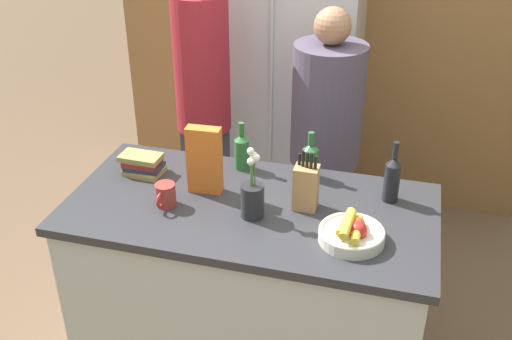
# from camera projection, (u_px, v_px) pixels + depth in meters

# --- Properties ---
(kitchen_island) EXTENTS (1.59, 0.80, 0.92)m
(kitchen_island) POSITION_uv_depth(u_px,v_px,m) (250.00, 287.00, 2.81)
(kitchen_island) COLOR silver
(kitchen_island) RESTS_ON ground_plane
(back_wall_wood) EXTENTS (2.79, 0.12, 2.60)m
(back_wall_wood) POSITION_uv_depth(u_px,v_px,m) (323.00, 14.00, 3.88)
(back_wall_wood) COLOR olive
(back_wall_wood) RESTS_ON ground_plane
(refrigerator) EXTENTS (0.81, 0.62, 2.00)m
(refrigerator) POSITION_uv_depth(u_px,v_px,m) (292.00, 74.00, 3.75)
(refrigerator) COLOR #B7B7BC
(refrigerator) RESTS_ON ground_plane
(fruit_bowl) EXTENTS (0.26, 0.26, 0.11)m
(fruit_bowl) POSITION_uv_depth(u_px,v_px,m) (352.00, 232.00, 2.34)
(fruit_bowl) COLOR silver
(fruit_bowl) RESTS_ON kitchen_island
(knife_block) EXTENTS (0.10, 0.09, 0.27)m
(knife_block) POSITION_uv_depth(u_px,v_px,m) (306.00, 187.00, 2.52)
(knife_block) COLOR #A87A4C
(knife_block) RESTS_ON kitchen_island
(flower_vase) EXTENTS (0.10, 0.10, 0.32)m
(flower_vase) POSITION_uv_depth(u_px,v_px,m) (252.00, 197.00, 2.47)
(flower_vase) COLOR #232328
(flower_vase) RESTS_ON kitchen_island
(cereal_box) EXTENTS (0.15, 0.07, 0.31)m
(cereal_box) POSITION_uv_depth(u_px,v_px,m) (205.00, 160.00, 2.61)
(cereal_box) COLOR orange
(cereal_box) RESTS_ON kitchen_island
(coffee_mug) EXTENTS (0.09, 0.13, 0.10)m
(coffee_mug) POSITION_uv_depth(u_px,v_px,m) (165.00, 195.00, 2.56)
(coffee_mug) COLOR #99332D
(coffee_mug) RESTS_ON kitchen_island
(book_stack) EXTENTS (0.20, 0.14, 0.10)m
(book_stack) POSITION_uv_depth(u_px,v_px,m) (143.00, 164.00, 2.80)
(book_stack) COLOR #99844C
(book_stack) RESTS_ON kitchen_island
(bottle_oil) EXTENTS (0.07, 0.07, 0.28)m
(bottle_oil) POSITION_uv_depth(u_px,v_px,m) (392.00, 178.00, 2.57)
(bottle_oil) COLOR black
(bottle_oil) RESTS_ON kitchen_island
(bottle_vinegar) EXTENTS (0.07, 0.07, 0.24)m
(bottle_vinegar) POSITION_uv_depth(u_px,v_px,m) (242.00, 150.00, 2.83)
(bottle_vinegar) COLOR #286633
(bottle_vinegar) RESTS_ON kitchen_island
(bottle_wine) EXTENTS (0.07, 0.07, 0.23)m
(bottle_wine) POSITION_uv_depth(u_px,v_px,m) (310.00, 160.00, 2.75)
(bottle_wine) COLOR #286633
(bottle_wine) RESTS_ON kitchen_island
(person_at_sink) EXTENTS (0.30, 0.30, 1.83)m
(person_at_sink) POSITION_uv_depth(u_px,v_px,m) (203.00, 99.00, 3.28)
(person_at_sink) COLOR #383842
(person_at_sink) RESTS_ON ground_plane
(person_in_blue) EXTENTS (0.38, 0.38, 1.60)m
(person_in_blue) POSITION_uv_depth(u_px,v_px,m) (325.00, 140.00, 3.20)
(person_in_blue) COLOR #383842
(person_in_blue) RESTS_ON ground_plane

